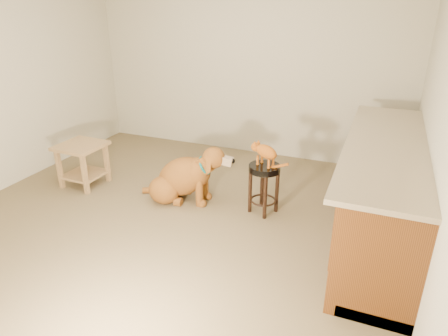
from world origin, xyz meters
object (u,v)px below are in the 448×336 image
at_px(padded_stool, 264,179).
at_px(golden_retriever, 183,178).
at_px(wood_stool, 377,154).
at_px(side_table, 82,158).
at_px(tabby_kitten, 264,152).

bearing_deg(padded_stool, golden_retriever, -175.97).
height_order(padded_stool, wood_stool, wood_stool).
xyz_separation_m(wood_stool, golden_retriever, (-1.96, -1.27, -0.11)).
bearing_deg(wood_stool, side_table, -157.15).
distance_m(padded_stool, side_table, 2.22).
relative_size(golden_retriever, tabby_kitten, 2.64).
bearing_deg(tabby_kitten, side_table, -154.20).
bearing_deg(golden_retriever, tabby_kitten, -1.23).
bearing_deg(golden_retriever, wood_stool, 27.38).
bearing_deg(golden_retriever, side_table, 178.95).
distance_m(wood_stool, golden_retriever, 2.34).
bearing_deg(tabby_kitten, wood_stool, 70.03).
relative_size(side_table, tabby_kitten, 1.22).
height_order(golden_retriever, tabby_kitten, tabby_kitten).
height_order(padded_stool, golden_retriever, golden_retriever).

